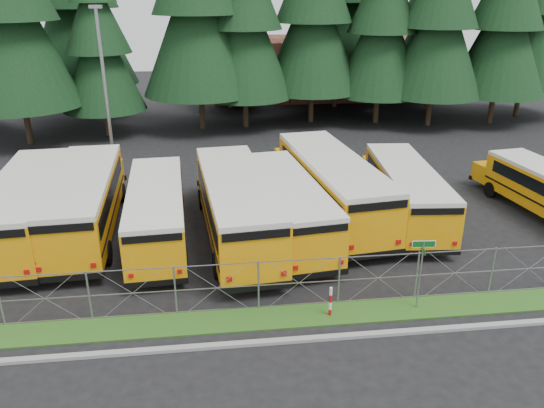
{
  "coord_description": "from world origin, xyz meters",
  "views": [
    {
      "loc": [
        -5.49,
        -17.67,
        11.11
      ],
      "look_at": [
        -2.91,
        4.0,
        2.12
      ],
      "focal_mm": 35.0,
      "sensor_mm": 36.0,
      "label": 1
    }
  ],
  "objects_px": {
    "bus_2": "(157,213)",
    "bus_5": "(330,186)",
    "bus_0": "(30,208)",
    "light_standard": "(105,89)",
    "bus_4": "(285,206)",
    "bus_6": "(404,192)",
    "striped_bollard": "(330,302)",
    "bus_1": "(86,203)",
    "bus_3": "(235,207)",
    "street_sign": "(422,260)"
  },
  "relations": [
    {
      "from": "bus_4",
      "to": "bus_6",
      "type": "distance_m",
      "value": 6.39
    },
    {
      "from": "bus_6",
      "to": "striped_bollard",
      "type": "distance_m",
      "value": 10.03
    },
    {
      "from": "street_sign",
      "to": "light_standard",
      "type": "xyz_separation_m",
      "value": [
        -13.33,
        16.29,
        3.47
      ]
    },
    {
      "from": "bus_2",
      "to": "bus_6",
      "type": "relative_size",
      "value": 1.0
    },
    {
      "from": "bus_4",
      "to": "bus_3",
      "type": "bearing_deg",
      "value": 178.02
    },
    {
      "from": "bus_6",
      "to": "street_sign",
      "type": "xyz_separation_m",
      "value": [
        -2.34,
        -8.14,
        0.63
      ]
    },
    {
      "from": "striped_bollard",
      "to": "bus_4",
      "type": "bearing_deg",
      "value": 95.16
    },
    {
      "from": "bus_1",
      "to": "bus_2",
      "type": "xyz_separation_m",
      "value": [
        3.43,
        -1.24,
        -0.15
      ]
    },
    {
      "from": "bus_1",
      "to": "bus_3",
      "type": "distance_m",
      "value": 7.19
    },
    {
      "from": "bus_3",
      "to": "bus_2",
      "type": "bearing_deg",
      "value": 171.53
    },
    {
      "from": "bus_1",
      "to": "bus_3",
      "type": "relative_size",
      "value": 0.97
    },
    {
      "from": "bus_4",
      "to": "street_sign",
      "type": "relative_size",
      "value": 3.9
    },
    {
      "from": "bus_6",
      "to": "bus_4",
      "type": "bearing_deg",
      "value": -164.3
    },
    {
      "from": "light_standard",
      "to": "bus_2",
      "type": "bearing_deg",
      "value": -69.95
    },
    {
      "from": "light_standard",
      "to": "bus_3",
      "type": "bearing_deg",
      "value": -53.66
    },
    {
      "from": "bus_0",
      "to": "striped_bollard",
      "type": "distance_m",
      "value": 14.9
    },
    {
      "from": "bus_3",
      "to": "striped_bollard",
      "type": "distance_m",
      "value": 7.56
    },
    {
      "from": "bus_5",
      "to": "light_standard",
      "type": "distance_m",
      "value": 14.6
    },
    {
      "from": "bus_4",
      "to": "striped_bollard",
      "type": "relative_size",
      "value": 9.13
    },
    {
      "from": "bus_6",
      "to": "light_standard",
      "type": "height_order",
      "value": "light_standard"
    },
    {
      "from": "street_sign",
      "to": "bus_2",
      "type": "bearing_deg",
      "value": 144.94
    },
    {
      "from": "bus_4",
      "to": "bus_6",
      "type": "xyz_separation_m",
      "value": [
        6.28,
        1.18,
        -0.04
      ]
    },
    {
      "from": "bus_0",
      "to": "striped_bollard",
      "type": "bearing_deg",
      "value": -36.26
    },
    {
      "from": "bus_3",
      "to": "bus_6",
      "type": "bearing_deg",
      "value": 4.09
    },
    {
      "from": "bus_6",
      "to": "bus_5",
      "type": "bearing_deg",
      "value": 174.5
    },
    {
      "from": "bus_3",
      "to": "light_standard",
      "type": "bearing_deg",
      "value": 121.3
    },
    {
      "from": "bus_5",
      "to": "bus_6",
      "type": "height_order",
      "value": "bus_5"
    },
    {
      "from": "bus_1",
      "to": "bus_6",
      "type": "xyz_separation_m",
      "value": [
        15.71,
        -0.07,
        -0.15
      ]
    },
    {
      "from": "street_sign",
      "to": "striped_bollard",
      "type": "distance_m",
      "value": 3.6
    },
    {
      "from": "bus_3",
      "to": "light_standard",
      "type": "xyz_separation_m",
      "value": [
        -7.01,
        9.53,
        3.92
      ]
    },
    {
      "from": "bus_2",
      "to": "street_sign",
      "type": "relative_size",
      "value": 3.79
    },
    {
      "from": "bus_3",
      "to": "striped_bollard",
      "type": "bearing_deg",
      "value": -71.29
    },
    {
      "from": "street_sign",
      "to": "bus_5",
      "type": "bearing_deg",
      "value": 98.93
    },
    {
      "from": "bus_1",
      "to": "bus_4",
      "type": "height_order",
      "value": "bus_1"
    },
    {
      "from": "bus_3",
      "to": "bus_5",
      "type": "xyz_separation_m",
      "value": [
        4.93,
        2.08,
        0.04
      ]
    },
    {
      "from": "bus_0",
      "to": "bus_6",
      "type": "distance_m",
      "value": 18.17
    },
    {
      "from": "bus_0",
      "to": "light_standard",
      "type": "bearing_deg",
      "value": 69.84
    },
    {
      "from": "bus_2",
      "to": "light_standard",
      "type": "bearing_deg",
      "value": 106.53
    },
    {
      "from": "bus_2",
      "to": "bus_1",
      "type": "bearing_deg",
      "value": 156.58
    },
    {
      "from": "bus_0",
      "to": "bus_6",
      "type": "relative_size",
      "value": 1.1
    },
    {
      "from": "striped_bollard",
      "to": "bus_2",
      "type": "bearing_deg",
      "value": 133.15
    },
    {
      "from": "bus_5",
      "to": "bus_2",
      "type": "bearing_deg",
      "value": -174.69
    },
    {
      "from": "bus_5",
      "to": "light_standard",
      "type": "bearing_deg",
      "value": 141.03
    },
    {
      "from": "bus_0",
      "to": "bus_5",
      "type": "relative_size",
      "value": 0.94
    },
    {
      "from": "bus_4",
      "to": "street_sign",
      "type": "bearing_deg",
      "value": -67.43
    },
    {
      "from": "bus_1",
      "to": "bus_4",
      "type": "bearing_deg",
      "value": -10.62
    },
    {
      "from": "bus_1",
      "to": "striped_bollard",
      "type": "relative_size",
      "value": 9.83
    },
    {
      "from": "street_sign",
      "to": "striped_bollard",
      "type": "height_order",
      "value": "street_sign"
    },
    {
      "from": "light_standard",
      "to": "bus_0",
      "type": "bearing_deg",
      "value": -106.56
    },
    {
      "from": "bus_2",
      "to": "bus_5",
      "type": "xyz_separation_m",
      "value": [
        8.54,
        1.87,
        0.23
      ]
    }
  ]
}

